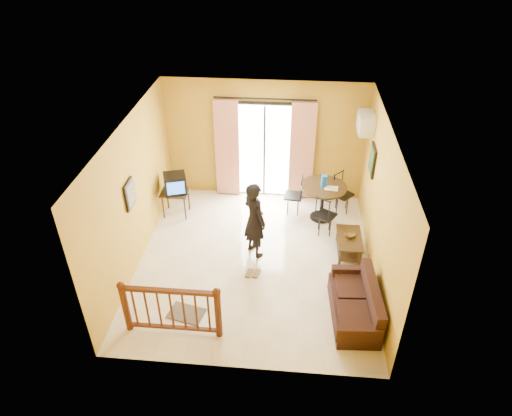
# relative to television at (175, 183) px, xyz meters

# --- Properties ---
(ground) EXTENTS (5.00, 5.00, 0.00)m
(ground) POSITION_rel_television_xyz_m (1.87, -1.46, -0.80)
(ground) COLOR beige
(ground) RESTS_ON ground
(room_shell) EXTENTS (5.00, 5.00, 5.00)m
(room_shell) POSITION_rel_television_xyz_m (1.87, -1.46, 0.90)
(room_shell) COLOR white
(room_shell) RESTS_ON ground
(balcony_door) EXTENTS (2.25, 0.14, 2.46)m
(balcony_door) POSITION_rel_television_xyz_m (1.87, 0.97, 0.39)
(balcony_door) COLOR black
(balcony_door) RESTS_ON ground
(tv_table) EXTENTS (0.59, 0.49, 0.59)m
(tv_table) POSITION_rel_television_xyz_m (-0.03, 0.00, -0.29)
(tv_table) COLOR black
(tv_table) RESTS_ON ground
(television) EXTENTS (0.57, 0.54, 0.42)m
(television) POSITION_rel_television_xyz_m (0.00, 0.00, 0.00)
(television) COLOR black
(television) RESTS_ON tv_table
(picture_left) EXTENTS (0.05, 0.42, 0.52)m
(picture_left) POSITION_rel_television_xyz_m (-0.35, -1.66, 0.75)
(picture_left) COLOR black
(picture_left) RESTS_ON room_shell
(dining_table) EXTENTS (0.99, 0.99, 0.83)m
(dining_table) POSITION_rel_television_xyz_m (3.21, 0.14, -0.14)
(dining_table) COLOR black
(dining_table) RESTS_ON ground
(water_jug) EXTENTS (0.14, 0.14, 0.26)m
(water_jug) POSITION_rel_television_xyz_m (3.21, 0.13, 0.16)
(water_jug) COLOR blue
(water_jug) RESTS_ON dining_table
(serving_tray) EXTENTS (0.30, 0.21, 0.02)m
(serving_tray) POSITION_rel_television_xyz_m (3.37, 0.04, 0.04)
(serving_tray) COLOR white
(serving_tray) RESTS_ON dining_table
(dining_chairs) EXTENTS (1.60, 1.42, 0.95)m
(dining_chairs) POSITION_rel_television_xyz_m (3.17, 0.09, -0.80)
(dining_chairs) COLOR black
(dining_chairs) RESTS_ON ground
(air_conditioner) EXTENTS (0.31, 0.60, 0.40)m
(air_conditioner) POSITION_rel_television_xyz_m (3.96, 0.49, 1.35)
(air_conditioner) COLOR silver
(air_conditioner) RESTS_ON room_shell
(botanical_print) EXTENTS (0.05, 0.50, 0.60)m
(botanical_print) POSITION_rel_television_xyz_m (4.08, -0.16, 0.85)
(botanical_print) COLOR black
(botanical_print) RESTS_ON room_shell
(coffee_table) EXTENTS (0.48, 0.86, 0.38)m
(coffee_table) POSITION_rel_television_xyz_m (3.72, -1.05, -0.54)
(coffee_table) COLOR black
(coffee_table) RESTS_ON ground
(bowl) EXTENTS (0.28, 0.28, 0.07)m
(bowl) POSITION_rel_television_xyz_m (3.72, -1.01, -0.38)
(bowl) COLOR brown
(bowl) RESTS_ON coffee_table
(sofa) EXTENTS (0.80, 1.57, 0.73)m
(sofa) POSITION_rel_television_xyz_m (3.72, -2.77, -0.53)
(sofa) COLOR black
(sofa) RESTS_ON ground
(standing_person) EXTENTS (0.68, 0.70, 1.61)m
(standing_person) POSITION_rel_television_xyz_m (1.85, -1.20, 0.01)
(standing_person) COLOR black
(standing_person) RESTS_ON ground
(stair_balustrade) EXTENTS (1.63, 0.13, 1.04)m
(stair_balustrade) POSITION_rel_television_xyz_m (0.72, -3.36, -0.24)
(stair_balustrade) COLOR #471E0F
(stair_balustrade) RESTS_ON ground
(doormat) EXTENTS (0.68, 0.53, 0.02)m
(doormat) POSITION_rel_television_xyz_m (0.83, -2.96, -0.79)
(doormat) COLOR #4F463F
(doormat) RESTS_ON ground
(sandals) EXTENTS (0.29, 0.27, 0.03)m
(sandals) POSITION_rel_television_xyz_m (1.87, -1.85, -0.78)
(sandals) COLOR brown
(sandals) RESTS_ON ground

